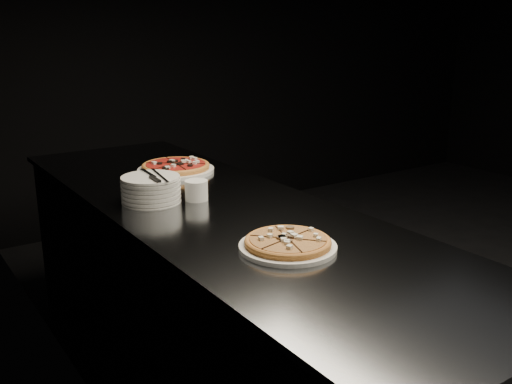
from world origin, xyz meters
TOP-DOWN VIEW (x-y plane):
  - wall_left at (-2.50, 0.00)m, footprint 0.02×5.00m
  - wall_back at (0.00, 2.50)m, footprint 5.00×0.02m
  - counter at (-2.13, 0.00)m, footprint 0.74×2.44m
  - pizza_mushroom at (-2.18, -0.49)m, footprint 0.30×0.30m
  - pizza_tomato at (-2.03, 0.53)m, footprint 0.39×0.39m
  - plate_stack at (-2.31, 0.17)m, footprint 0.21×0.21m
  - cutlery at (-2.30, 0.15)m, footprint 0.10×0.22m
  - ramekin at (-2.16, 0.09)m, footprint 0.09×0.09m

SIDE VIEW (x-z plane):
  - counter at x=-2.13m, z-range 0.00..0.92m
  - pizza_mushroom at x=-2.18m, z-range 0.92..0.95m
  - pizza_tomato at x=-2.03m, z-range 0.92..0.96m
  - ramekin at x=-2.16m, z-range 0.92..1.00m
  - plate_stack at x=-2.31m, z-range 0.92..1.02m
  - cutlery at x=-2.30m, z-range 1.01..1.02m
  - wall_left at x=-2.50m, z-range 0.00..2.80m
  - wall_back at x=0.00m, z-range 0.00..2.80m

